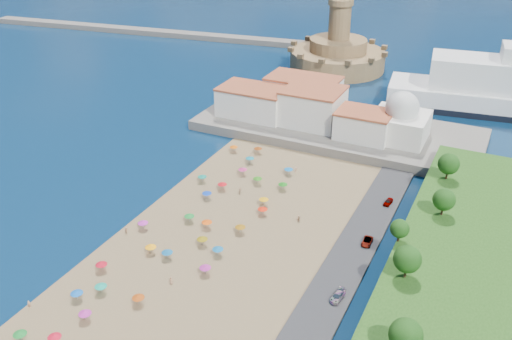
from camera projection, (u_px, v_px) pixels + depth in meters
The scene contains 11 objects.
ground at pixel (193, 243), 129.65m from camera, with size 700.00×700.00×0.00m, color #071938.
terrace at pixel (337, 129), 183.37m from camera, with size 90.00×36.00×3.00m, color #59544C.
jetty at pixel (312, 87), 219.89m from camera, with size 18.00×70.00×2.40m, color #59544C.
breakwater at pixel (164, 33), 293.38m from camera, with size 200.00×7.00×2.60m, color #59544C.
waterfront_buildings at pixel (301, 104), 185.93m from camera, with size 57.00×29.00×11.00m.
domed_building at pixel (401, 120), 170.63m from camera, with size 16.00×16.00×15.00m.
fortress at pixel (338, 54), 241.29m from camera, with size 40.00×40.00×32.40m.
beach_parasols at pixel (158, 258), 121.14m from camera, with size 28.23×117.89×2.20m.
beachgoers at pixel (173, 264), 121.03m from camera, with size 36.32×100.90×1.83m.
parked_cars at pixel (363, 249), 125.49m from camera, with size 2.50×44.39×1.35m.
hillside_trees at pixel (392, 296), 98.44m from camera, with size 13.66×109.95×7.42m.
Camera 1 is at (59.42, -90.20, 75.04)m, focal length 40.00 mm.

